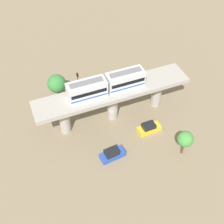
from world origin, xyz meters
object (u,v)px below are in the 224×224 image
at_px(train, 106,85).
at_px(parked_car_blue, 112,154).
at_px(tree_far_corner, 185,139).
at_px(signal_post, 79,92).
at_px(parked_car_yellow, 149,128).
at_px(tree_mid_lot, 96,86).
at_px(tree_near_viaduct, 57,84).

bearing_deg(train, parked_car_blue, 164.26).
xyz_separation_m(tree_far_corner, signal_post, (15.61, 12.82, 1.54)).
height_order(parked_car_blue, signal_post, signal_post).
relative_size(parked_car_blue, parked_car_yellow, 1.03).
distance_m(parked_car_blue, tree_mid_lot, 14.58).
bearing_deg(signal_post, tree_mid_lot, -60.93).
bearing_deg(parked_car_yellow, train, 44.33).
distance_m(parked_car_yellow, tree_near_viaduct, 19.63).
bearing_deg(parked_car_yellow, parked_car_blue, 107.53).
xyz_separation_m(train, parked_car_blue, (-8.56, 2.41, -7.59)).
distance_m(train, tree_mid_lot, 7.23).
relative_size(train, tree_near_viaduct, 2.43).
relative_size(parked_car_blue, signal_post, 0.46).
height_order(train, tree_far_corner, train).
height_order(parked_car_blue, tree_far_corner, tree_far_corner).
height_order(train, signal_post, train).
bearing_deg(parked_car_blue, signal_post, 1.91).
relative_size(parked_car_yellow, tree_near_viaduct, 0.76).
bearing_deg(tree_mid_lot, parked_car_blue, 170.87).
distance_m(train, parked_car_yellow, 11.18).
xyz_separation_m(parked_car_blue, tree_near_viaduct, (17.41, 4.51, 2.99)).
xyz_separation_m(parked_car_yellow, tree_near_viaduct, (14.59, 12.79, 2.99)).
xyz_separation_m(train, tree_near_viaduct, (8.85, 6.93, -4.60)).
bearing_deg(signal_post, tree_far_corner, -140.60).
bearing_deg(parked_car_yellow, tree_far_corner, -156.72).
bearing_deg(parked_car_blue, train, -21.36).
bearing_deg(train, tree_near_viaduct, 38.04).
bearing_deg(parked_car_blue, tree_near_viaduct, 8.91).
bearing_deg(tree_far_corner, train, 35.87).
relative_size(parked_car_yellow, tree_mid_lot, 0.78).
xyz_separation_m(parked_car_yellow, tree_far_corner, (-6.47, -2.96, 2.93)).
xyz_separation_m(parked_car_blue, signal_post, (11.96, 1.58, 4.48)).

